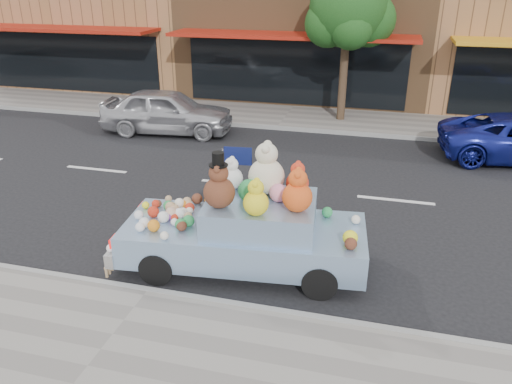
% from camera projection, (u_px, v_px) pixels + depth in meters
% --- Properties ---
extents(ground, '(120.00, 120.00, 0.00)m').
position_uv_depth(ground, '(235.00, 184.00, 12.82)').
color(ground, black).
rests_on(ground, ground).
extents(near_sidewalk, '(60.00, 3.00, 0.12)m').
position_uv_depth(near_sidewalk, '(101.00, 352.00, 7.05)').
color(near_sidewalk, gray).
rests_on(near_sidewalk, ground).
extents(far_sidewalk, '(60.00, 3.00, 0.12)m').
position_uv_depth(far_sidewalk, '(286.00, 117.00, 18.55)').
color(far_sidewalk, gray).
rests_on(far_sidewalk, ground).
extents(near_kerb, '(60.00, 0.12, 0.13)m').
position_uv_depth(near_kerb, '(148.00, 292.00, 8.37)').
color(near_kerb, gray).
rests_on(near_kerb, ground).
extents(far_kerb, '(60.00, 0.12, 0.13)m').
position_uv_depth(far_kerb, '(277.00, 128.00, 17.22)').
color(far_kerb, gray).
rests_on(far_kerb, ground).
extents(storefront_left, '(10.00, 9.80, 7.30)m').
position_uv_depth(storefront_left, '(109.00, 2.00, 24.28)').
color(storefront_left, '#9B6741').
rests_on(storefront_left, ground).
extents(storefront_mid, '(10.00, 9.80, 7.30)m').
position_uv_depth(storefront_mid, '(313.00, 6.00, 21.95)').
color(storefront_mid, brown).
rests_on(storefront_mid, ground).
extents(street_tree, '(3.00, 2.70, 5.22)m').
position_uv_depth(street_tree, '(348.00, 15.00, 16.66)').
color(street_tree, '#38281C').
rests_on(street_tree, ground).
extents(car_silver, '(4.52, 2.20, 1.49)m').
position_uv_depth(car_silver, '(167.00, 111.00, 16.63)').
color(car_silver, silver).
rests_on(car_silver, ground).
extents(art_car, '(4.64, 2.20, 2.33)m').
position_uv_depth(art_car, '(246.00, 227.00, 8.91)').
color(art_car, black).
rests_on(art_car, ground).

